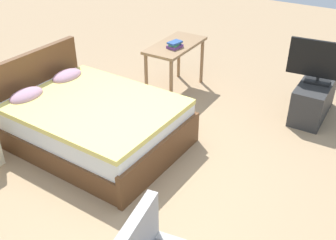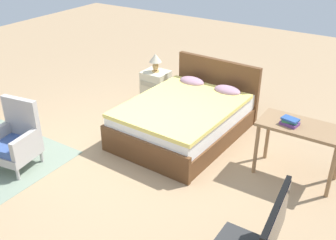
{
  "view_description": "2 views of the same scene",
  "coord_description": "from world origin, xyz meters",
  "px_view_note": "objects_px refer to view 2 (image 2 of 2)",
  "views": [
    {
      "loc": [
        -2.77,
        -1.9,
        2.77
      ],
      "look_at": [
        0.34,
        -0.01,
        0.56
      ],
      "focal_mm": 42.0,
      "sensor_mm": 36.0,
      "label": 1
    },
    {
      "loc": [
        2.88,
        -3.62,
        3.06
      ],
      "look_at": [
        0.34,
        0.3,
        0.61
      ],
      "focal_mm": 42.0,
      "sensor_mm": 36.0,
      "label": 2
    }
  ],
  "objects_px": {
    "bed": "(186,117)",
    "tv_flatscreen": "(273,230)",
    "armchair_by_window_right": "(16,140)",
    "nightstand": "(156,87)",
    "table_lamp": "(155,60)",
    "vanity_desk": "(301,133)",
    "book_stack": "(290,122)"
  },
  "relations": [
    {
      "from": "bed",
      "to": "table_lamp",
      "type": "bearing_deg",
      "value": 144.99
    },
    {
      "from": "table_lamp",
      "to": "tv_flatscreen",
      "type": "relative_size",
      "value": 0.39
    },
    {
      "from": "book_stack",
      "to": "bed",
      "type": "bearing_deg",
      "value": 171.66
    },
    {
      "from": "nightstand",
      "to": "table_lamp",
      "type": "height_order",
      "value": "table_lamp"
    },
    {
      "from": "nightstand",
      "to": "tv_flatscreen",
      "type": "distance_m",
      "value": 4.34
    },
    {
      "from": "bed",
      "to": "vanity_desk",
      "type": "height_order",
      "value": "bed"
    },
    {
      "from": "tv_flatscreen",
      "to": "book_stack",
      "type": "xyz_separation_m",
      "value": [
        -0.47,
        1.92,
        0.01
      ]
    },
    {
      "from": "armchair_by_window_right",
      "to": "book_stack",
      "type": "xyz_separation_m",
      "value": [
        3.1,
        1.72,
        0.41
      ]
    },
    {
      "from": "armchair_by_window_right",
      "to": "tv_flatscreen",
      "type": "height_order",
      "value": "tv_flatscreen"
    },
    {
      "from": "armchair_by_window_right",
      "to": "vanity_desk",
      "type": "height_order",
      "value": "armchair_by_window_right"
    },
    {
      "from": "book_stack",
      "to": "nightstand",
      "type": "bearing_deg",
      "value": 159.74
    },
    {
      "from": "nightstand",
      "to": "armchair_by_window_right",
      "type": "bearing_deg",
      "value": -98.42
    },
    {
      "from": "armchair_by_window_right",
      "to": "table_lamp",
      "type": "xyz_separation_m",
      "value": [
        0.4,
        2.71,
        0.41
      ]
    },
    {
      "from": "vanity_desk",
      "to": "tv_flatscreen",
      "type": "bearing_deg",
      "value": -80.34
    },
    {
      "from": "bed",
      "to": "book_stack",
      "type": "bearing_deg",
      "value": -8.34
    },
    {
      "from": "armchair_by_window_right",
      "to": "nightstand",
      "type": "height_order",
      "value": "armchair_by_window_right"
    },
    {
      "from": "bed",
      "to": "armchair_by_window_right",
      "type": "xyz_separation_m",
      "value": [
        -1.49,
        -1.95,
        0.08
      ]
    },
    {
      "from": "vanity_desk",
      "to": "armchair_by_window_right",
      "type": "bearing_deg",
      "value": -151.14
    },
    {
      "from": "tv_flatscreen",
      "to": "bed",
      "type": "bearing_deg",
      "value": 134.08
    },
    {
      "from": "armchair_by_window_right",
      "to": "book_stack",
      "type": "height_order",
      "value": "armchair_by_window_right"
    },
    {
      "from": "vanity_desk",
      "to": "nightstand",
      "type": "bearing_deg",
      "value": 161.86
    },
    {
      "from": "vanity_desk",
      "to": "book_stack",
      "type": "xyz_separation_m",
      "value": [
        -0.14,
        -0.07,
        0.16
      ]
    },
    {
      "from": "nightstand",
      "to": "table_lamp",
      "type": "bearing_deg",
      "value": 90.0
    },
    {
      "from": "vanity_desk",
      "to": "table_lamp",
      "type": "bearing_deg",
      "value": 161.85
    },
    {
      "from": "vanity_desk",
      "to": "book_stack",
      "type": "bearing_deg",
      "value": -153.29
    },
    {
      "from": "bed",
      "to": "nightstand",
      "type": "bearing_deg",
      "value": 145.01
    },
    {
      "from": "bed",
      "to": "vanity_desk",
      "type": "distance_m",
      "value": 1.79
    },
    {
      "from": "table_lamp",
      "to": "tv_flatscreen",
      "type": "bearing_deg",
      "value": -42.59
    },
    {
      "from": "bed",
      "to": "tv_flatscreen",
      "type": "xyz_separation_m",
      "value": [
        2.09,
        -2.15,
        0.49
      ]
    },
    {
      "from": "bed",
      "to": "table_lamp",
      "type": "distance_m",
      "value": 1.42
    },
    {
      "from": "armchair_by_window_right",
      "to": "tv_flatscreen",
      "type": "xyz_separation_m",
      "value": [
        3.57,
        -0.2,
        0.41
      ]
    },
    {
      "from": "bed",
      "to": "book_stack",
      "type": "height_order",
      "value": "bed"
    }
  ]
}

